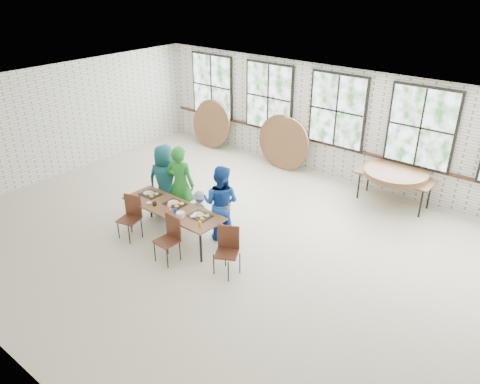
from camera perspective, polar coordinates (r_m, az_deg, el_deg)
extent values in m
plane|color=#BFB198|center=(9.99, -1.45, -6.20)|extent=(12.00, 12.00, 0.00)
plane|color=white|center=(8.76, -1.68, 10.61)|extent=(12.00, 12.00, 0.00)
plane|color=silver|center=(12.80, 11.75, 8.12)|extent=(12.00, 0.00, 12.00)
plane|color=silver|center=(6.98, -26.72, -10.52)|extent=(12.00, 0.00, 12.00)
plane|color=silver|center=(13.71, -21.21, 8.10)|extent=(0.00, 9.00, 9.00)
cube|color=#422819|center=(12.97, 11.45, 5.57)|extent=(11.80, 0.05, 0.08)
cube|color=black|center=(15.09, -3.41, 12.81)|extent=(1.62, 0.05, 1.97)
cube|color=white|center=(15.06, -3.50, 12.79)|extent=(1.50, 0.01, 1.85)
cube|color=black|center=(13.74, 3.55, 11.48)|extent=(1.62, 0.05, 1.97)
cube|color=white|center=(13.71, 3.46, 11.45)|extent=(1.50, 0.01, 1.85)
cube|color=black|center=(12.64, 11.78, 9.67)|extent=(1.62, 0.05, 1.97)
cube|color=white|center=(12.61, 11.70, 9.64)|extent=(1.50, 0.01, 1.85)
cube|color=black|center=(11.85, 21.22, 7.34)|extent=(1.62, 0.05, 1.97)
cube|color=white|center=(11.82, 21.16, 7.30)|extent=(1.50, 0.01, 1.85)
cube|color=brown|center=(9.91, -8.23, -1.95)|extent=(2.41, 0.85, 0.04)
cylinder|color=black|center=(10.66, -13.27, -2.54)|extent=(0.05, 0.05, 0.70)
cylinder|color=black|center=(10.99, -10.85, -1.40)|extent=(0.05, 0.05, 0.70)
cylinder|color=black|center=(9.24, -4.80, -6.66)|extent=(0.05, 0.05, 0.70)
cylinder|color=black|center=(9.61, -2.34, -5.17)|extent=(0.05, 0.05, 0.70)
cube|color=#502A1A|center=(10.20, -13.38, -3.31)|extent=(0.51, 0.50, 0.03)
cube|color=#502A1A|center=(10.21, -12.90, -1.61)|extent=(0.41, 0.14, 0.50)
cylinder|color=black|center=(10.36, -14.60, -4.45)|extent=(0.02, 0.02, 0.44)
cylinder|color=black|center=(10.53, -13.15, -3.74)|extent=(0.02, 0.02, 0.44)
cylinder|color=black|center=(10.10, -13.35, -5.13)|extent=(0.02, 0.02, 0.44)
cylinder|color=black|center=(10.27, -11.88, -4.39)|extent=(0.02, 0.02, 0.44)
cube|color=#502A1A|center=(9.30, -8.94, -5.97)|extent=(0.44, 0.43, 0.03)
cube|color=#502A1A|center=(9.27, -8.14, -4.22)|extent=(0.42, 0.06, 0.50)
cylinder|color=black|center=(9.45, -10.35, -7.19)|extent=(0.02, 0.02, 0.44)
cylinder|color=black|center=(9.63, -8.83, -6.35)|extent=(0.02, 0.02, 0.44)
cylinder|color=black|center=(9.21, -8.85, -8.00)|extent=(0.02, 0.02, 0.44)
cylinder|color=black|center=(9.40, -7.33, -7.12)|extent=(0.02, 0.02, 0.44)
cube|color=#502A1A|center=(8.83, -1.63, -7.52)|extent=(0.56, 0.55, 0.03)
cube|color=#502A1A|center=(8.85, -1.41, -5.51)|extent=(0.38, 0.23, 0.50)
cylinder|color=black|center=(8.96, -3.22, -8.81)|extent=(0.02, 0.02, 0.44)
cylinder|color=black|center=(9.16, -1.78, -7.87)|extent=(0.02, 0.02, 0.44)
cylinder|color=black|center=(8.76, -1.44, -9.67)|extent=(0.02, 0.02, 0.44)
cylinder|color=black|center=(8.97, -0.02, -8.68)|extent=(0.02, 0.02, 0.44)
imported|color=navy|center=(10.85, -9.08, 1.38)|extent=(0.99, 0.85, 1.72)
imported|color=#1F7423|center=(10.49, -7.27, 0.92)|extent=(0.77, 0.63, 1.82)
imported|color=#161847|center=(10.32, -4.85, -2.21)|extent=(0.65, 0.45, 0.92)
imported|color=#16429A|center=(9.78, -2.35, -1.35)|extent=(0.97, 0.86, 1.67)
cube|color=brown|center=(11.86, 18.41, 1.79)|extent=(1.80, 0.75, 0.04)
cylinder|color=black|center=(12.03, 14.26, 0.77)|extent=(0.04, 0.04, 0.70)
cylinder|color=black|center=(12.50, 15.37, 1.60)|extent=(0.04, 0.04, 0.70)
cylinder|color=black|center=(11.56, 21.18, -1.35)|extent=(0.04, 0.04, 0.70)
cylinder|color=black|center=(12.04, 22.06, -0.40)|extent=(0.04, 0.04, 0.70)
cube|color=black|center=(10.52, -10.88, -0.26)|extent=(0.44, 0.33, 0.02)
cube|color=black|center=(10.02, -7.92, -1.43)|extent=(0.44, 0.33, 0.02)
cube|color=black|center=(9.49, -4.89, -2.93)|extent=(0.44, 0.33, 0.02)
cylinder|color=black|center=(10.01, -10.39, -1.40)|extent=(0.09, 0.09, 0.09)
cube|color=red|center=(9.75, -8.65, -1.99)|extent=(0.07, 0.06, 0.11)
cylinder|color=#1A31C9|center=(9.66, -7.91, -2.26)|extent=(0.07, 0.07, 0.10)
cylinder|color=orange|center=(9.12, -4.90, -3.88)|extent=(0.07, 0.07, 0.11)
cylinder|color=white|center=(9.49, -7.26, -2.75)|extent=(0.17, 0.17, 0.10)
ellipsoid|color=white|center=(10.11, -11.06, -1.30)|extent=(0.11, 0.11, 0.05)
ellipsoid|color=white|center=(9.46, -5.83, -2.96)|extent=(0.11, 0.11, 0.05)
cylinder|color=brown|center=(11.85, 18.43, 1.97)|extent=(1.50, 1.50, 0.04)
cylinder|color=brown|center=(11.83, 18.47, 2.17)|extent=(1.50, 1.50, 0.04)
cylinder|color=brown|center=(11.81, 18.50, 2.37)|extent=(1.50, 1.50, 0.04)
cylinder|color=brown|center=(15.11, -3.40, 8.34)|extent=(1.50, 0.21, 1.50)
cylinder|color=brown|center=(15.02, -3.55, 8.22)|extent=(1.50, 0.33, 1.48)
cylinder|color=brown|center=(13.56, 4.97, 6.18)|extent=(1.50, 0.19, 1.50)
cylinder|color=brown|center=(13.36, 5.56, 5.84)|extent=(1.50, 0.26, 1.49)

